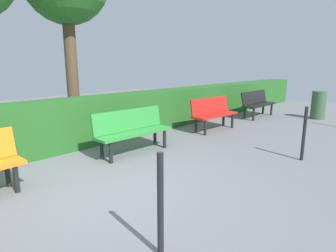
% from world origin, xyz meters
% --- Properties ---
extents(ground_plane, '(24.19, 24.19, 0.00)m').
position_xyz_m(ground_plane, '(0.00, 0.00, 0.00)').
color(ground_plane, slate).
extents(bench_black, '(1.65, 0.50, 0.86)m').
position_xyz_m(bench_black, '(-6.72, -1.00, 0.48)').
color(bench_black, black).
rests_on(bench_black, ground_plane).
extents(bench_red, '(1.51, 0.52, 0.86)m').
position_xyz_m(bench_red, '(-4.11, -0.95, 0.48)').
color(bench_red, red).
rests_on(bench_red, ground_plane).
extents(bench_green, '(1.65, 0.49, 0.86)m').
position_xyz_m(bench_green, '(-1.36, -0.97, 0.48)').
color(bench_green, '#2D8C38').
rests_on(bench_green, ground_plane).
extents(hedge_row, '(20.19, 0.76, 1.03)m').
position_xyz_m(hedge_row, '(-1.26, -2.23, 0.51)').
color(hedge_row, '#266023').
rests_on(hedge_row, ground_plane).
extents(railing_post_mid, '(0.06, 0.06, 1.00)m').
position_xyz_m(railing_post_mid, '(-3.20, 1.66, 0.50)').
color(railing_post_mid, black).
rests_on(railing_post_mid, ground_plane).
extents(railing_post_far, '(0.06, 0.06, 1.00)m').
position_xyz_m(railing_post_far, '(0.49, 1.66, 0.50)').
color(railing_post_far, black).
rests_on(railing_post_far, ground_plane).
extents(trash_bin, '(0.43, 0.43, 0.89)m').
position_xyz_m(trash_bin, '(-7.76, 0.59, 0.45)').
color(trash_bin, '#385938').
rests_on(trash_bin, ground_plane).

